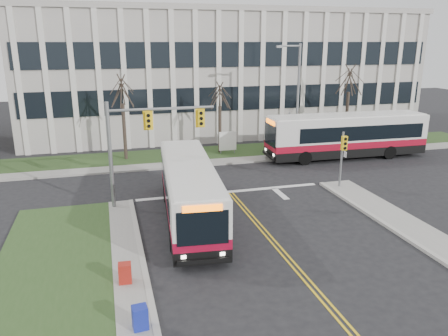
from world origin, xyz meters
TOP-DOWN VIEW (x-y plane):
  - ground at (0.00, 0.00)m, footprint 120.00×120.00m
  - sidewalk_cross at (5.00, 15.20)m, footprint 44.00×1.60m
  - building_lawn at (5.00, 18.00)m, footprint 44.00×5.00m
  - office_building at (5.00, 30.00)m, footprint 40.00×16.00m
  - mast_arm_signal at (-5.62, 7.16)m, footprint 6.11×0.38m
  - signal_pole_near at (7.20, 6.90)m, footprint 0.34×0.39m
  - signal_pole_far at (7.20, 15.40)m, footprint 0.34×0.39m
  - streetlight at (8.03, 16.20)m, footprint 2.15×0.25m
  - directory_sign at (2.50, 17.50)m, footprint 1.50×0.12m
  - tree_left at (-6.00, 18.00)m, footprint 1.80×1.80m
  - tree_mid at (2.00, 18.20)m, footprint 1.80×1.80m
  - tree_right at (14.00, 18.00)m, footprint 1.80×1.80m
  - bus_main at (-3.35, 4.53)m, footprint 3.58×11.76m
  - bus_cross at (11.69, 14.00)m, footprint 13.35×3.23m
  - newspaper_box_blue at (-6.80, -4.57)m, footprint 0.54×0.50m
  - newspaper_box_red at (-7.12, -1.47)m, footprint 0.53×0.48m

SIDE VIEW (x-z plane):
  - ground at x=0.00m, z-range 0.00..0.00m
  - building_lawn at x=5.00m, z-range 0.00..0.12m
  - sidewalk_cross at x=5.00m, z-range 0.00..0.14m
  - newspaper_box_blue at x=-6.80m, z-range 0.00..0.95m
  - newspaper_box_red at x=-7.12m, z-range 0.00..0.95m
  - directory_sign at x=2.50m, z-range 0.17..2.17m
  - bus_main at x=-3.35m, z-range 0.00..3.09m
  - bus_cross at x=11.69m, z-range 0.00..3.54m
  - signal_pole_near at x=7.20m, z-range 0.60..4.40m
  - signal_pole_far at x=7.20m, z-range 0.60..4.40m
  - mast_arm_signal at x=-5.62m, z-range 1.16..7.36m
  - tree_mid at x=2.00m, z-range 1.47..8.29m
  - streetlight at x=8.03m, z-range 0.59..9.79m
  - tree_left at x=-6.00m, z-range 1.66..9.36m
  - tree_right at x=14.00m, z-range 1.78..10.03m
  - office_building at x=5.00m, z-range 0.00..12.00m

